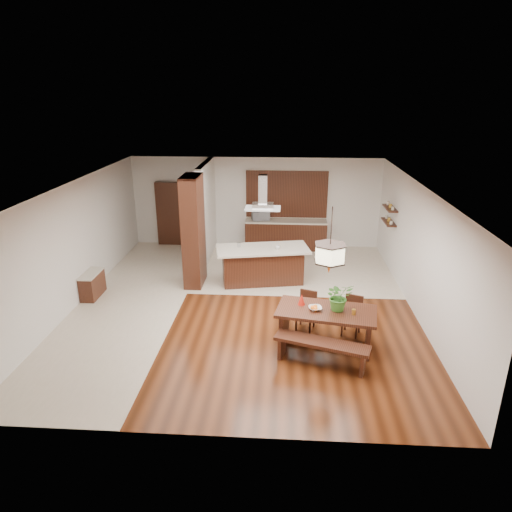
# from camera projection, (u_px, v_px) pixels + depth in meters

# --- Properties ---
(room_shell) EXTENTS (9.00, 9.04, 2.92)m
(room_shell) POSITION_uv_depth(u_px,v_px,m) (243.00, 222.00, 10.36)
(room_shell) COLOR #3C1A0A
(room_shell) RESTS_ON ground
(tile_hallway) EXTENTS (2.50, 9.00, 0.01)m
(tile_hallway) POSITION_uv_depth(u_px,v_px,m) (133.00, 301.00, 11.23)
(tile_hallway) COLOR beige
(tile_hallway) RESTS_ON ground
(tile_kitchen) EXTENTS (5.50, 4.00, 0.01)m
(tile_kitchen) POSITION_uv_depth(u_px,v_px,m) (294.00, 267.00, 13.33)
(tile_kitchen) COLOR beige
(tile_kitchen) RESTS_ON ground
(soffit_band) EXTENTS (8.00, 9.00, 0.02)m
(soffit_band) POSITION_uv_depth(u_px,v_px,m) (242.00, 186.00, 10.08)
(soffit_band) COLOR #411F10
(soffit_band) RESTS_ON room_shell
(partition_pier) EXTENTS (0.45, 1.00, 2.90)m
(partition_pier) POSITION_uv_depth(u_px,v_px,m) (193.00, 231.00, 11.78)
(partition_pier) COLOR black
(partition_pier) RESTS_ON ground
(partition_stub) EXTENTS (0.18, 2.40, 2.90)m
(partition_stub) POSITION_uv_depth(u_px,v_px,m) (207.00, 211.00, 13.74)
(partition_stub) COLOR silver
(partition_stub) RESTS_ON ground
(hallway_console) EXTENTS (0.37, 0.88, 0.63)m
(hallway_console) POSITION_uv_depth(u_px,v_px,m) (92.00, 285.00, 11.37)
(hallway_console) COLOR black
(hallway_console) RESTS_ON ground
(hallway_doorway) EXTENTS (1.10, 0.20, 2.10)m
(hallway_doorway) POSITION_uv_depth(u_px,v_px,m) (174.00, 214.00, 14.99)
(hallway_doorway) COLOR black
(hallway_doorway) RESTS_ON ground
(rear_counter) EXTENTS (2.60, 0.62, 0.95)m
(rear_counter) POSITION_uv_depth(u_px,v_px,m) (286.00, 235.00, 14.78)
(rear_counter) COLOR black
(rear_counter) RESTS_ON ground
(kitchen_window) EXTENTS (2.60, 0.08, 1.50)m
(kitchen_window) POSITION_uv_depth(u_px,v_px,m) (287.00, 194.00, 14.59)
(kitchen_window) COLOR #A66931
(kitchen_window) RESTS_ON room_shell
(shelf_lower) EXTENTS (0.26, 0.90, 0.04)m
(shelf_lower) POSITION_uv_depth(u_px,v_px,m) (389.00, 222.00, 12.79)
(shelf_lower) COLOR black
(shelf_lower) RESTS_ON room_shell
(shelf_upper) EXTENTS (0.26, 0.90, 0.04)m
(shelf_upper) POSITION_uv_depth(u_px,v_px,m) (390.00, 208.00, 12.65)
(shelf_upper) COLOR black
(shelf_upper) RESTS_ON room_shell
(dining_table) EXTENTS (2.08, 1.30, 0.81)m
(dining_table) POSITION_uv_depth(u_px,v_px,m) (326.00, 320.00, 9.07)
(dining_table) COLOR black
(dining_table) RESTS_ON ground
(dining_bench) EXTENTS (1.81, 0.92, 0.50)m
(dining_bench) POSITION_uv_depth(u_px,v_px,m) (321.00, 353.00, 8.55)
(dining_bench) COLOR black
(dining_bench) RESTS_ON ground
(dining_chair_left) EXTENTS (0.48, 0.48, 0.85)m
(dining_chair_left) POSITION_uv_depth(u_px,v_px,m) (306.00, 311.00, 9.78)
(dining_chair_left) COLOR black
(dining_chair_left) RESTS_ON ground
(dining_chair_right) EXTENTS (0.48, 0.48, 0.85)m
(dining_chair_right) POSITION_uv_depth(u_px,v_px,m) (352.00, 316.00, 9.56)
(dining_chair_right) COLOR black
(dining_chair_right) RESTS_ON ground
(pendant_lantern) EXTENTS (0.64, 0.64, 1.31)m
(pendant_lantern) POSITION_uv_depth(u_px,v_px,m) (331.00, 241.00, 8.50)
(pendant_lantern) COLOR #FFF8C3
(pendant_lantern) RESTS_ON room_shell
(foliage_plant) EXTENTS (0.63, 0.58, 0.58)m
(foliage_plant) POSITION_uv_depth(u_px,v_px,m) (339.00, 296.00, 8.91)
(foliage_plant) COLOR #3B7828
(foliage_plant) RESTS_ON dining_table
(fruit_bowl) EXTENTS (0.30, 0.30, 0.06)m
(fruit_bowl) POSITION_uv_depth(u_px,v_px,m) (315.00, 308.00, 8.99)
(fruit_bowl) COLOR beige
(fruit_bowl) RESTS_ON dining_table
(napkin_cone) EXTENTS (0.16, 0.16, 0.23)m
(napkin_cone) POSITION_uv_depth(u_px,v_px,m) (302.00, 299.00, 9.18)
(napkin_cone) COLOR red
(napkin_cone) RESTS_ON dining_table
(gold_ornament) EXTENTS (0.09, 0.09, 0.11)m
(gold_ornament) POSITION_uv_depth(u_px,v_px,m) (354.00, 312.00, 8.80)
(gold_ornament) COLOR gold
(gold_ornament) RESTS_ON dining_table
(kitchen_island) EXTENTS (2.56, 1.49, 0.99)m
(kitchen_island) POSITION_uv_depth(u_px,v_px,m) (263.00, 265.00, 12.14)
(kitchen_island) COLOR black
(kitchen_island) RESTS_ON ground
(range_hood) EXTENTS (0.90, 0.55, 0.87)m
(range_hood) POSITION_uv_depth(u_px,v_px,m) (263.00, 192.00, 11.48)
(range_hood) COLOR silver
(range_hood) RESTS_ON room_shell
(island_cup) EXTENTS (0.15, 0.15, 0.09)m
(island_cup) POSITION_uv_depth(u_px,v_px,m) (278.00, 247.00, 11.85)
(island_cup) COLOR silver
(island_cup) RESTS_ON kitchen_island
(microwave) EXTENTS (0.63, 0.50, 0.30)m
(microwave) POSITION_uv_depth(u_px,v_px,m) (261.00, 215.00, 14.61)
(microwave) COLOR silver
(microwave) RESTS_ON rear_counter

